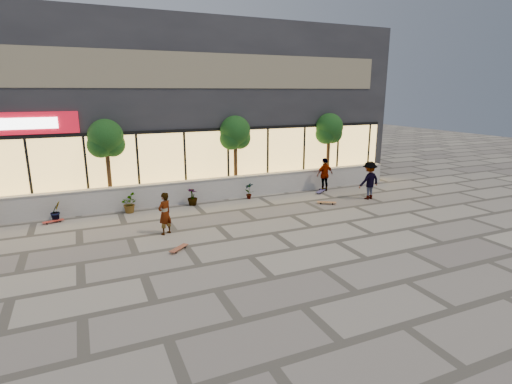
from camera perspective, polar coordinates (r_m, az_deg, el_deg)
name	(u,v)px	position (r m, az deg, el deg)	size (l,w,h in m)	color
ground	(250,257)	(12.73, -0.88, -9.22)	(80.00, 80.00, 0.00)	#9D9888
planter_wall	(191,191)	(18.89, -9.23, 0.11)	(22.00, 0.42, 1.04)	silver
retail_building	(163,106)	(23.70, -13.09, 11.87)	(24.00, 9.17, 8.50)	#27272C
shrub_b	(56,211)	(17.86, -26.69, -2.46)	(0.45, 0.36, 0.81)	#163912
shrub_c	(129,203)	(17.90, -17.75, -1.57)	(0.73, 0.63, 0.81)	#163912
shrub_d	(192,197)	(18.38, -9.07, -0.66)	(0.45, 0.45, 0.81)	#163912
shrub_e	(249,191)	(19.25, -1.00, 0.20)	(0.43, 0.29, 0.81)	#163912
tree_midwest	(106,141)	(18.61, -20.64, 6.89)	(1.60, 1.50, 3.92)	#432A17
tree_mideast	(235,135)	(19.87, -2.99, 8.18)	(1.60, 1.50, 3.92)	#432A17
tree_east	(329,130)	(22.42, 10.40, 8.66)	(1.60, 1.50, 3.92)	#432A17
skater_center	(165,214)	(14.77, -12.90, -3.01)	(0.57, 0.37, 1.56)	silver
skater_right_near	(325,175)	(20.97, 9.79, 2.46)	(1.02, 0.43, 1.74)	beige
skater_right_far	(369,180)	(19.88, 15.86, 1.61)	(1.18, 0.68, 1.83)	maroon
skateboard_center	(179,248)	(13.41, -10.96, -7.88)	(0.75, 0.68, 0.10)	brown
skateboard_left	(53,221)	(17.72, -26.99, -3.73)	(0.80, 0.39, 0.09)	red
skateboard_right_near	(327,202)	(18.70, 10.06, -1.45)	(0.85, 0.67, 0.10)	#A06234
skateboard_right_far	(321,191)	(20.70, 9.20, 0.11)	(0.82, 0.69, 0.10)	#4E457E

